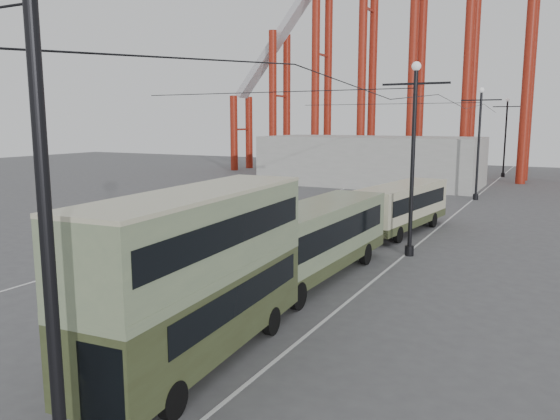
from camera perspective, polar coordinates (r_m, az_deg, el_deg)
The scene contains 11 objects.
ground at distance 16.01m, azimuth -26.67°, elevation -15.89°, with size 160.00×160.00×0.00m, color #4D4D50.
road_markings at distance 31.46m, azimuth 2.64°, elevation -2.78°, with size 12.52×120.00×0.01m.
lamp_post_near at distance 8.44m, azimuth -24.53°, elevation 17.49°, with size 3.20×0.44×10.80m.
lamp_post_mid at distance 27.07m, azimuth 13.70°, elevation 5.02°, with size 3.20×0.44×9.32m.
lamp_post_far at distance 48.69m, azimuth 20.04°, elevation 6.47°, with size 3.20×0.44×9.32m.
lamp_post_distant at distance 70.54m, azimuth 22.48°, elevation 7.01°, with size 3.20×0.44×9.32m.
fairground_shed at distance 58.25m, azimuth 9.46°, elevation 5.11°, with size 22.00×10.00×5.00m, color #999A95.
double_decker_bus at distance 14.90m, azimuth -8.41°, elevation -5.97°, with size 2.85×8.96×4.74m.
single_decker_green at distance 22.72m, azimuth 3.49°, elevation -2.95°, with size 2.71×11.02×3.11m.
single_decker_cream at distance 33.26m, azimuth 12.61°, elevation 0.47°, with size 3.47×9.40×2.85m.
pedestrian at distance 20.16m, azimuth -7.79°, elevation -6.80°, with size 0.73×0.48×2.00m, color black.
Camera 1 is at (12.10, -8.22, 6.53)m, focal length 35.00 mm.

